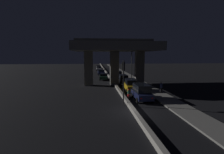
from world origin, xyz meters
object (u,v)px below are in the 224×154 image
object	(u,v)px
car_black_third	(123,79)
car_dark_green_lead_oncoming	(103,77)
car_white_fourth	(118,75)
street_lamp	(130,60)
car_white_third_oncoming	(99,69)
traffic_light_left_of_median	(123,75)
car_dark_blue_second_oncoming	(101,72)
pedestrian_on_sidewalk	(161,88)
car_dark_blue_lead	(142,92)
car_taxi_yellow_second	(131,85)
motorcycle_red_filtering_near	(129,95)
car_grey_fourth_oncoming	(99,67)

from	to	relation	value
car_black_third	car_dark_green_lead_oncoming	size ratio (longest dim) A/B	1.02
car_white_fourth	car_black_third	bearing A→B (deg)	-176.43
street_lamp	car_white_third_oncoming	distance (m)	27.14
traffic_light_left_of_median	car_dark_blue_second_oncoming	xyz separation A→B (m)	(-1.25, 31.78, -2.75)
pedestrian_on_sidewalk	car_dark_blue_lead	bearing A→B (deg)	-140.06
car_dark_blue_second_oncoming	car_white_third_oncoming	world-z (taller)	car_white_third_oncoming
pedestrian_on_sidewalk	traffic_light_left_of_median	bearing A→B (deg)	-140.44
car_dark_green_lead_oncoming	car_black_third	bearing A→B (deg)	32.36
traffic_light_left_of_median	street_lamp	bearing A→B (deg)	76.43
car_dark_blue_lead	car_taxi_yellow_second	size ratio (longest dim) A/B	0.88
car_black_third	car_dark_blue_second_oncoming	world-z (taller)	car_black_third
car_taxi_yellow_second	car_dark_green_lead_oncoming	distance (m)	13.88
street_lamp	car_dark_blue_lead	world-z (taller)	street_lamp
car_dark_blue_lead	car_dark_green_lead_oncoming	xyz separation A→B (m)	(-3.88, 19.25, -0.33)
car_taxi_yellow_second	car_dark_green_lead_oncoming	size ratio (longest dim) A/B	1.18
car_black_third	pedestrian_on_sidewalk	world-z (taller)	car_black_third
motorcycle_red_filtering_near	traffic_light_left_of_median	bearing A→B (deg)	161.13
motorcycle_red_filtering_near	pedestrian_on_sidewalk	world-z (taller)	pedestrian_on_sidewalk
car_dark_green_lead_oncoming	motorcycle_red_filtering_near	xyz separation A→B (m)	(2.32, -18.61, -0.15)
motorcycle_red_filtering_near	pedestrian_on_sidewalk	bearing A→B (deg)	-60.74
car_dark_blue_lead	traffic_light_left_of_median	bearing A→B (deg)	128.43
car_dark_blue_second_oncoming	car_dark_blue_lead	bearing A→B (deg)	5.97
traffic_light_left_of_median	car_black_third	size ratio (longest dim) A/B	1.23
car_dark_blue_lead	motorcycle_red_filtering_near	size ratio (longest dim) A/B	2.42
car_black_third	car_grey_fourth_oncoming	size ratio (longest dim) A/B	0.91
car_taxi_yellow_second	motorcycle_red_filtering_near	distance (m)	5.44
street_lamp	car_dark_blue_second_oncoming	size ratio (longest dim) A/B	1.79
street_lamp	car_dark_blue_lead	bearing A→B (deg)	-96.46
car_dark_blue_lead	car_black_third	distance (m)	13.07
car_white_third_oncoming	motorcycle_red_filtering_near	size ratio (longest dim) A/B	2.37
car_white_fourth	car_dark_blue_second_oncoming	world-z (taller)	car_white_fourth
car_black_third	car_white_third_oncoming	world-z (taller)	car_black_third
car_dark_blue_lead	car_dark_blue_second_oncoming	world-z (taller)	car_dark_blue_lead
traffic_light_left_of_median	car_dark_blue_second_oncoming	distance (m)	31.93
car_grey_fourth_oncoming	pedestrian_on_sidewalk	distance (m)	50.35
car_dark_blue_lead	pedestrian_on_sidewalk	distance (m)	4.98
car_dark_blue_second_oncoming	motorcycle_red_filtering_near	world-z (taller)	car_dark_blue_second_oncoming
car_black_third	car_dark_green_lead_oncoming	bearing A→B (deg)	28.50
car_white_third_oncoming	pedestrian_on_sidewalk	bearing A→B (deg)	10.22
car_dark_green_lead_oncoming	car_white_third_oncoming	distance (m)	24.18
car_black_third	car_white_fourth	xyz separation A→B (m)	(-0.16, 6.78, 0.06)
car_dark_green_lead_oncoming	car_taxi_yellow_second	bearing A→B (deg)	17.43
car_black_third	car_grey_fourth_oncoming	xyz separation A→B (m)	(-3.89, 39.85, -0.20)
car_taxi_yellow_second	car_grey_fourth_oncoming	world-z (taller)	car_taxi_yellow_second
street_lamp	car_white_third_oncoming	size ratio (longest dim) A/B	1.84
car_black_third	car_grey_fourth_oncoming	distance (m)	40.04
street_lamp	pedestrian_on_sidewalk	world-z (taller)	street_lamp
car_dark_blue_second_oncoming	pedestrian_on_sidewalk	xyz separation A→B (m)	(7.82, -26.36, 0.20)
car_white_third_oncoming	car_dark_green_lead_oncoming	bearing A→B (deg)	-0.26
car_black_third	car_dark_blue_second_oncoming	distance (m)	16.91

